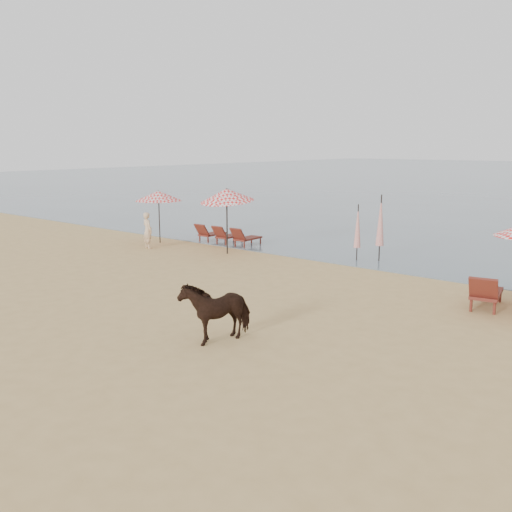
{
  "coord_description": "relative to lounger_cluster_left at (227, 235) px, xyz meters",
  "views": [
    {
      "loc": [
        10.75,
        -8.07,
        4.43
      ],
      "look_at": [
        0.0,
        5.0,
        1.1
      ],
      "focal_mm": 40.0,
      "sensor_mm": 36.0,
      "label": 1
    }
  ],
  "objects": [
    {
      "name": "ground",
      "position": [
        6.35,
        -10.64,
        -0.41
      ],
      "size": [
        120.0,
        120.0,
        0.0
      ],
      "primitive_type": "plane",
      "color": "tan",
      "rests_on": "ground"
    },
    {
      "name": "lounger_cluster_left",
      "position": [
        0.0,
        0.0,
        0.0
      ],
      "size": [
        2.78,
        1.72,
        0.6
      ],
      "rotation": [
        0.0,
        0.0,
        0.05
      ],
      "color": "#5C2215",
      "rests_on": "ground"
    },
    {
      "name": "umbrella_open_left_a",
      "position": [
        -2.6,
        -1.67,
        1.72
      ],
      "size": [
        2.09,
        2.09,
        2.38
      ],
      "rotation": [
        0.0,
        0.0,
        -0.13
      ],
      "color": "black",
      "rests_on": "ground"
    },
    {
      "name": "umbrella_open_left_b",
      "position": [
        1.58,
        -1.7,
        2.0
      ],
      "size": [
        2.18,
        2.22,
        2.78
      ],
      "rotation": [
        0.0,
        0.0,
        0.02
      ],
      "color": "black",
      "rests_on": "ground"
    },
    {
      "name": "umbrella_closed_left",
      "position": [
        6.45,
        0.34,
        0.94
      ],
      "size": [
        0.27,
        0.27,
        2.19
      ],
      "rotation": [
        0.0,
        0.0,
        -0.4
      ],
      "color": "black",
      "rests_on": "ground"
    },
    {
      "name": "umbrella_closed_right",
      "position": [
        7.15,
        0.82,
        1.17
      ],
      "size": [
        0.31,
        0.31,
        2.57
      ],
      "rotation": [
        0.0,
        0.0,
        0.35
      ],
      "color": "black",
      "rests_on": "ground"
    },
    {
      "name": "cow",
      "position": [
        8.4,
        -9.57,
        0.28
      ],
      "size": [
        1.09,
        1.78,
        1.4
      ],
      "primitive_type": "imported",
      "rotation": [
        0.0,
        0.0,
        -0.22
      ],
      "color": "black",
      "rests_on": "ground"
    },
    {
      "name": "beachgoer_left",
      "position": [
        -1.92,
        -2.94,
        0.37
      ],
      "size": [
        0.64,
        0.5,
        1.56
      ],
      "primitive_type": "imported",
      "rotation": [
        0.0,
        0.0,
        2.91
      ],
      "color": "#D8B087",
      "rests_on": "ground"
    }
  ]
}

